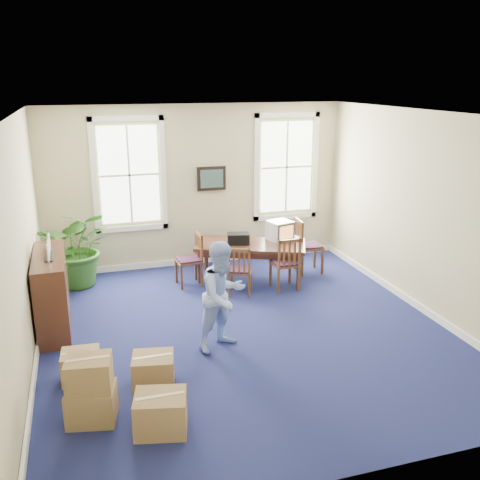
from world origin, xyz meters
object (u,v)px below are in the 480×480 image
object	(u,v)px
crt_tv	(280,231)
chair_near_left	(240,270)
man	(223,296)
conference_table	(251,261)
cardboard_boxes	(108,381)
potted_plant	(79,247)
credenza	(52,290)

from	to	relation	value
crt_tv	chair_near_left	xyz separation A→B (m)	(-1.01, -0.74, -0.43)
chair_near_left	man	xyz separation A→B (m)	(-0.80, -1.79, 0.33)
conference_table	cardboard_boxes	distance (m)	4.60
potted_plant	crt_tv	bearing A→B (deg)	-8.01
conference_table	cardboard_boxes	size ratio (longest dim) A/B	1.44
man	potted_plant	xyz separation A→B (m)	(-1.88, 3.05, -0.05)
potted_plant	cardboard_boxes	bearing A→B (deg)	-86.73
chair_near_left	cardboard_boxes	world-z (taller)	chair_near_left
crt_tv	man	size ratio (longest dim) A/B	0.29
conference_table	credenza	bearing A→B (deg)	-139.07
crt_tv	chair_near_left	size ratio (longest dim) A/B	0.50
crt_tv	potted_plant	xyz separation A→B (m)	(-3.69, 0.52, -0.15)
potted_plant	cardboard_boxes	distance (m)	4.19
potted_plant	cardboard_boxes	size ratio (longest dim) A/B	1.03
man	cardboard_boxes	xyz separation A→B (m)	(-1.65, -1.12, -0.38)
cardboard_boxes	crt_tv	bearing A→B (deg)	46.54
potted_plant	credenza	bearing A→B (deg)	-103.72
man	potted_plant	size ratio (longest dim) A/B	1.08
crt_tv	chair_near_left	distance (m)	1.32
credenza	chair_near_left	bearing A→B (deg)	7.72
conference_table	chair_near_left	xyz separation A→B (m)	(-0.41, -0.69, 0.10)
crt_tv	credenza	bearing A→B (deg)	-179.81
crt_tv	potted_plant	size ratio (longest dim) A/B	0.31
crt_tv	cardboard_boxes	distance (m)	5.05
crt_tv	potted_plant	world-z (taller)	potted_plant
conference_table	chair_near_left	world-z (taller)	chair_near_left
cardboard_boxes	chair_near_left	bearing A→B (deg)	49.99
man	crt_tv	bearing A→B (deg)	28.70
credenza	cardboard_boxes	world-z (taller)	credenza
potted_plant	man	bearing A→B (deg)	-58.28
chair_near_left	credenza	bearing A→B (deg)	32.12
conference_table	crt_tv	size ratio (longest dim) A/B	4.49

